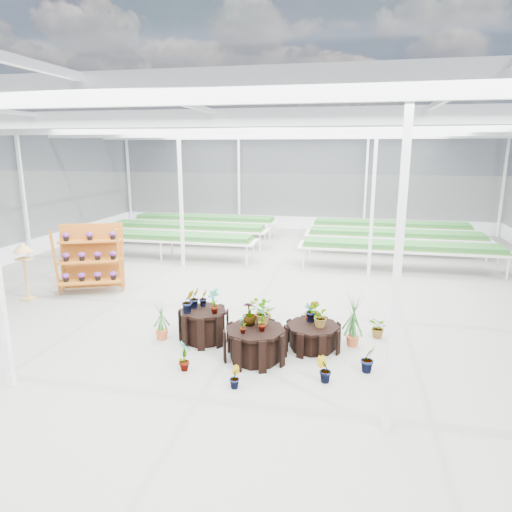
% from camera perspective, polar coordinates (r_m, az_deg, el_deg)
% --- Properties ---
extents(ground_plane, '(24.00, 24.00, 0.00)m').
position_cam_1_polar(ground_plane, '(10.88, -1.61, -7.32)').
color(ground_plane, gray).
rests_on(ground_plane, ground).
extents(greenhouse_shell, '(18.00, 24.00, 4.50)m').
position_cam_1_polar(greenhouse_shell, '(10.30, -1.69, 4.47)').
color(greenhouse_shell, white).
rests_on(greenhouse_shell, ground).
extents(steel_frame, '(18.00, 24.00, 4.50)m').
position_cam_1_polar(steel_frame, '(10.30, -1.69, 4.47)').
color(steel_frame, silver).
rests_on(steel_frame, ground).
extents(nursery_benches, '(16.00, 7.00, 0.84)m').
position_cam_1_polar(nursery_benches, '(17.60, 3.82, 2.13)').
color(nursery_benches, silver).
rests_on(nursery_benches, ground).
extents(plinth_tall, '(1.14, 1.14, 0.66)m').
position_cam_1_polar(plinth_tall, '(9.42, -6.54, -8.62)').
color(plinth_tall, black).
rests_on(plinth_tall, ground).
extents(plinth_mid, '(1.48, 1.48, 0.61)m').
position_cam_1_polar(plinth_mid, '(8.61, -0.07, -10.92)').
color(plinth_mid, black).
rests_on(plinth_mid, ground).
extents(plinth_low, '(1.42, 1.42, 0.48)m').
position_cam_1_polar(plinth_low, '(9.14, 7.10, -9.96)').
color(plinth_low, black).
rests_on(plinth_low, ground).
extents(shelf_rack, '(1.94, 1.49, 1.82)m').
position_cam_1_polar(shelf_rack, '(13.14, -20.01, -0.34)').
color(shelf_rack, '#9A4F16').
rests_on(shelf_rack, ground).
extents(bird_table, '(0.38, 0.38, 1.52)m').
position_cam_1_polar(bird_table, '(13.06, -26.86, -1.77)').
color(bird_table, '#AB864F').
rests_on(bird_table, ground).
extents(nursery_plants, '(4.83, 3.26, 1.29)m').
position_cam_1_polar(nursery_plants, '(9.10, 2.40, -7.96)').
color(nursery_plants, '#235723').
rests_on(nursery_plants, ground).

